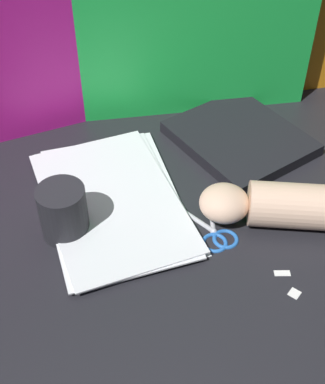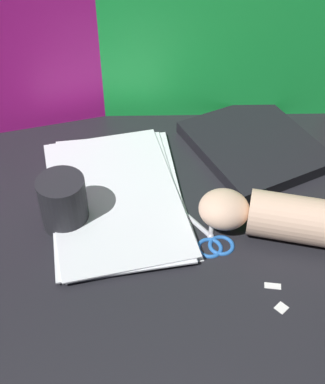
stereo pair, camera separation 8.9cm
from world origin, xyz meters
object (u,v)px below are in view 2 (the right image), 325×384
Objects in this scene: scissors at (211,234)px; mug at (63,202)px; paper_stack at (116,196)px; book_closed at (254,145)px; hand_forearm at (294,218)px.

mug reaches higher than scissors.
book_closed reaches higher than paper_stack.
paper_stack is at bearing -162.55° from book_closed.
scissors is (-0.14, -0.21, -0.01)m from book_closed.
mug is (-0.37, 0.10, 0.01)m from hand_forearm.
mug is at bearing 161.80° from scissors.
mug is at bearing -156.18° from paper_stack.
paper_stack is 0.31m from hand_forearm.
hand_forearm is (0.13, -0.02, 0.03)m from scissors.
scissors is 1.53× the size of mug.
book_closed is 0.97× the size of hand_forearm.
paper_stack is at bearing 23.82° from mug.
paper_stack is 0.11m from mug.
book_closed reaches higher than scissors.
hand_forearm is (-0.01, -0.23, 0.03)m from book_closed.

